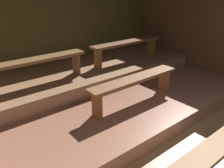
# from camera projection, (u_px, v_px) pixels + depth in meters

# --- Properties ---
(ground) EXTENTS (6.17, 5.84, 0.08)m
(ground) POSITION_uv_depth(u_px,v_px,m) (133.00, 123.00, 4.07)
(ground) COLOR olive
(wall_back) EXTENTS (6.17, 0.06, 2.33)m
(wall_back) POSITION_uv_depth(u_px,v_px,m) (60.00, 34.00, 5.41)
(wall_back) COLOR brown
(wall_back) RESTS_ON ground
(wall_right) EXTENTS (0.06, 5.84, 2.33)m
(wall_right) POSITION_uv_depth(u_px,v_px,m) (222.00, 36.00, 5.17)
(wall_right) COLOR brown
(wall_right) RESTS_ON ground
(platform_lower) EXTENTS (5.37, 3.28, 0.27)m
(platform_lower) POSITION_uv_depth(u_px,v_px,m) (104.00, 97.00, 4.62)
(platform_lower) COLOR #946049
(platform_lower) RESTS_ON ground
(platform_middle) EXTENTS (5.37, 1.72, 0.27)m
(platform_middle) POSITION_uv_depth(u_px,v_px,m) (82.00, 74.00, 5.07)
(platform_middle) COLOR #956B4B
(platform_middle) RESTS_ON platform_lower
(bench_floor_center) EXTENTS (1.88, 0.28, 0.48)m
(bench_floor_center) POSITION_uv_depth(u_px,v_px,m) (223.00, 145.00, 2.82)
(bench_floor_center) COLOR brown
(bench_floor_center) RESTS_ON ground
(bench_lower_center) EXTENTS (1.87, 0.28, 0.48)m
(bench_lower_center) POSITION_uv_depth(u_px,v_px,m) (135.00, 82.00, 3.96)
(bench_lower_center) COLOR brown
(bench_lower_center) RESTS_ON platform_lower
(bench_middle_left) EXTENTS (1.96, 0.28, 0.48)m
(bench_middle_left) POSITION_uv_depth(u_px,v_px,m) (34.00, 64.00, 4.04)
(bench_middle_left) COLOR brown
(bench_middle_left) RESTS_ON platform_middle
(bench_middle_right) EXTENTS (1.96, 0.28, 0.48)m
(bench_middle_right) POSITION_uv_depth(u_px,v_px,m) (127.00, 45.00, 5.35)
(bench_middle_right) COLOR brown
(bench_middle_right) RESTS_ON platform_middle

